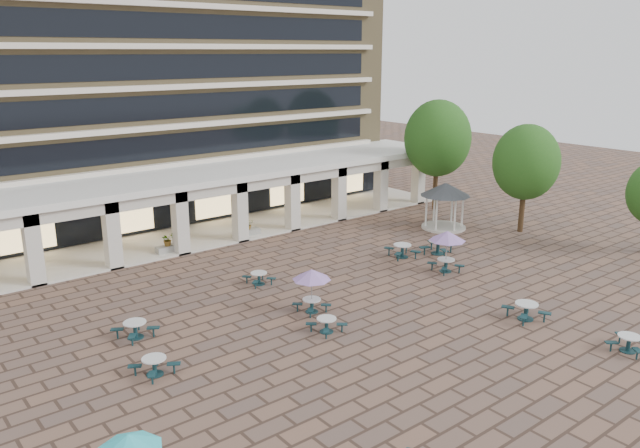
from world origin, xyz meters
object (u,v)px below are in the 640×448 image
at_px(planter_left, 168,245).
at_px(planter_right, 249,230).
at_px(gazebo, 445,194).
at_px(picnic_table_3, 629,342).
at_px(picnic_table_2, 526,310).

bearing_deg(planter_left, planter_right, 0.00).
height_order(gazebo, planter_right, gazebo).
bearing_deg(planter_right, picnic_table_3, -82.01).
relative_size(gazebo, planter_right, 2.30).
bearing_deg(picnic_table_2, planter_left, 132.63).
bearing_deg(planter_left, picnic_table_2, -65.93).
bearing_deg(picnic_table_3, planter_left, 103.42).
bearing_deg(picnic_table_2, picnic_table_3, -64.76).
distance_m(gazebo, planter_left, 18.98).
bearing_deg(picnic_table_3, picnic_table_2, 89.07).
height_order(picnic_table_2, picnic_table_3, picnic_table_2).
distance_m(picnic_table_2, gazebo, 15.55).
relative_size(picnic_table_3, planter_right, 1.13).
xyz_separation_m(picnic_table_2, planter_left, (-8.66, 19.39, 0.08)).
distance_m(picnic_table_2, planter_right, 19.59).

